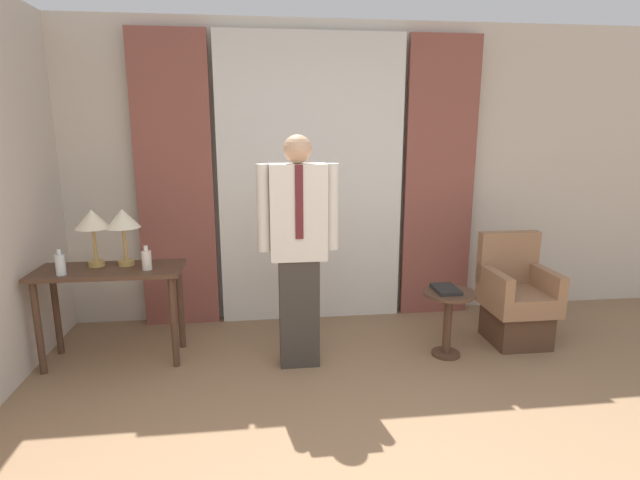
# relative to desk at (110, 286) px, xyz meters

# --- Properties ---
(wall_back) EXTENTS (10.00, 0.06, 2.70)m
(wall_back) POSITION_rel_desk_xyz_m (1.61, 0.84, 0.74)
(wall_back) COLOR beige
(wall_back) RESTS_ON ground_plane
(curtain_sheer_center) EXTENTS (1.66, 0.06, 2.58)m
(curtain_sheer_center) POSITION_rel_desk_xyz_m (1.61, 0.71, 0.68)
(curtain_sheer_center) COLOR white
(curtain_sheer_center) RESTS_ON ground_plane
(curtain_drape_left) EXTENTS (0.66, 0.06, 2.58)m
(curtain_drape_left) POSITION_rel_desk_xyz_m (0.41, 0.71, 0.68)
(curtain_drape_left) COLOR brown
(curtain_drape_left) RESTS_ON ground_plane
(curtain_drape_right) EXTENTS (0.66, 0.06, 2.58)m
(curtain_drape_right) POSITION_rel_desk_xyz_m (2.81, 0.71, 0.68)
(curtain_drape_right) COLOR brown
(curtain_drape_right) RESTS_ON ground_plane
(desk) EXTENTS (1.08, 0.46, 0.74)m
(desk) POSITION_rel_desk_xyz_m (0.00, 0.00, 0.00)
(desk) COLOR #4C3323
(desk) RESTS_ON ground_plane
(table_lamp_left) EXTENTS (0.25, 0.25, 0.44)m
(table_lamp_left) POSITION_rel_desk_xyz_m (-0.11, 0.08, 0.48)
(table_lamp_left) COLOR tan
(table_lamp_left) RESTS_ON desk
(table_lamp_right) EXTENTS (0.25, 0.25, 0.44)m
(table_lamp_right) POSITION_rel_desk_xyz_m (0.11, 0.08, 0.48)
(table_lamp_right) COLOR tan
(table_lamp_right) RESTS_ON desk
(bottle_near_edge) EXTENTS (0.07, 0.07, 0.18)m
(bottle_near_edge) POSITION_rel_desk_xyz_m (0.29, -0.06, 0.21)
(bottle_near_edge) COLOR silver
(bottle_near_edge) RESTS_ON desk
(bottle_by_lamp) EXTENTS (0.07, 0.07, 0.19)m
(bottle_by_lamp) POSITION_rel_desk_xyz_m (-0.29, -0.13, 0.21)
(bottle_by_lamp) COLOR silver
(bottle_by_lamp) RESTS_ON desk
(person) EXTENTS (0.59, 0.20, 1.73)m
(person) POSITION_rel_desk_xyz_m (1.41, -0.25, 0.34)
(person) COLOR #38332D
(person) RESTS_ON ground_plane
(armchair) EXTENTS (0.52, 0.54, 0.91)m
(armchair) POSITION_rel_desk_xyz_m (3.25, -0.04, -0.26)
(armchair) COLOR #4C3323
(armchair) RESTS_ON ground_plane
(side_table) EXTENTS (0.41, 0.41, 0.53)m
(side_table) POSITION_rel_desk_xyz_m (2.58, -0.24, -0.24)
(side_table) COLOR #4C3323
(side_table) RESTS_ON ground_plane
(book) EXTENTS (0.18, 0.26, 0.03)m
(book) POSITION_rel_desk_xyz_m (2.56, -0.22, -0.06)
(book) COLOR black
(book) RESTS_ON side_table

